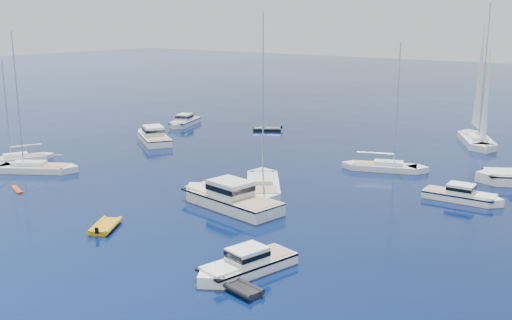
{
  "coord_description": "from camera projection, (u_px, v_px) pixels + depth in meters",
  "views": [
    {
      "loc": [
        38.65,
        -22.67,
        16.08
      ],
      "look_at": [
        3.68,
        23.41,
        2.2
      ],
      "focal_mm": 42.02,
      "sensor_mm": 36.0,
      "label": 1
    }
  ],
  "objects": [
    {
      "name": "motor_cruiser_near",
      "position": [
        246.0,
        272.0,
        38.69
      ],
      "size": [
        4.09,
        8.28,
        2.08
      ],
      "primitive_type": null,
      "rotation": [
        0.0,
        0.0,
        2.92
      ],
      "color": "white",
      "rests_on": "ground"
    },
    {
      "name": "sailboat_centre",
      "position": [
        384.0,
        170.0,
        64.39
      ],
      "size": [
        9.81,
        5.86,
        14.06
      ],
      "primitive_type": null,
      "rotation": [
        0.0,
        0.0,
        5.09
      ],
      "color": "silver",
      "rests_on": "ground"
    },
    {
      "name": "sailboat_mid_r",
      "position": [
        263.0,
        189.0,
        57.25
      ],
      "size": [
        9.53,
        11.11,
        17.17
      ],
      "primitive_type": null,
      "rotation": [
        0.0,
        0.0,
        0.66
      ],
      "color": "silver",
      "rests_on": "ground"
    },
    {
      "name": "tender_grey_far",
      "position": [
        267.0,
        130.0,
        86.79
      ],
      "size": [
        4.82,
        4.27,
        0.95
      ],
      "primitive_type": null,
      "rotation": [
        0.0,
        0.0,
        2.16
      ],
      "color": "black",
      "rests_on": "ground"
    },
    {
      "name": "sailboat_fore",
      "position": [
        19.0,
        161.0,
        68.37
      ],
      "size": [
        5.11,
        8.3,
        11.94
      ],
      "primitive_type": null,
      "rotation": [
        0.0,
        0.0,
        2.74
      ],
      "color": "white",
      "rests_on": "ground"
    },
    {
      "name": "tender_yellow",
      "position": [
        105.0,
        229.0,
        46.58
      ],
      "size": [
        3.63,
        4.16,
        0.95
      ],
      "primitive_type": null,
      "rotation": [
        0.0,
        0.0,
        0.56
      ],
      "color": "orange",
      "rests_on": "ground"
    },
    {
      "name": "motor_cruiser_far_l",
      "position": [
        153.0,
        141.0,
        79.13
      ],
      "size": [
        10.39,
        8.16,
        2.7
      ],
      "primitive_type": null,
      "rotation": [
        0.0,
        0.0,
        1.01
      ],
      "color": "white",
      "rests_on": "ground"
    },
    {
      "name": "sailboat_sails_r",
      "position": [
        476.0,
        144.0,
        77.74
      ],
      "size": [
        8.91,
        12.63,
        18.52
      ],
      "primitive_type": null,
      "rotation": [
        0.0,
        0.0,
        3.64
      ],
      "color": "silver",
      "rests_on": "ground"
    },
    {
      "name": "sailboat_mid_l",
      "position": [
        34.0,
        171.0,
        63.82
      ],
      "size": [
        10.19,
        7.83,
        15.22
      ],
      "primitive_type": null,
      "rotation": [
        0.0,
        0.0,
        2.14
      ],
      "color": "silver",
      "rests_on": "ground"
    },
    {
      "name": "motor_cruiser_far_r",
      "position": [
        462.0,
        201.0,
        53.69
      ],
      "size": [
        7.58,
        2.72,
        1.96
      ],
      "primitive_type": null,
      "rotation": [
        0.0,
        0.0,
        4.77
      ],
      "color": "white",
      "rests_on": "ground"
    },
    {
      "name": "tender_grey_near",
      "position": [
        242.0,
        292.0,
        35.87
      ],
      "size": [
        3.01,
        2.07,
        0.95
      ],
      "primitive_type": null,
      "rotation": [
        0.0,
        0.0,
        4.53
      ],
      "color": "black",
      "rests_on": "ground"
    },
    {
      "name": "motor_cruiser_horizon",
      "position": [
        184.0,
        125.0,
        90.99
      ],
      "size": [
        5.2,
        8.61,
        2.16
      ],
      "primitive_type": null,
      "rotation": [
        0.0,
        0.0,
        3.49
      ],
      "color": "silver",
      "rests_on": "ground"
    },
    {
      "name": "ground",
      "position": [
        24.0,
        241.0,
        44.03
      ],
      "size": [
        400.0,
        400.0,
        0.0
      ],
      "primitive_type": "plane",
      "color": "navy",
      "rests_on": "ground"
    },
    {
      "name": "kayak_orange",
      "position": [
        17.0,
        190.0,
        56.94
      ],
      "size": [
        2.89,
        1.48,
        0.3
      ],
      "primitive_type": null,
      "rotation": [
        0.0,
        0.0,
        1.23
      ],
      "color": "#C73C09",
      "rests_on": "ground"
    },
    {
      "name": "motor_cruiser_centre",
      "position": [
        229.0,
        206.0,
        52.11
      ],
      "size": [
        11.86,
        5.19,
        3.01
      ],
      "primitive_type": null,
      "rotation": [
        0.0,
        0.0,
        1.42
      ],
      "color": "silver",
      "rests_on": "ground"
    }
  ]
}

